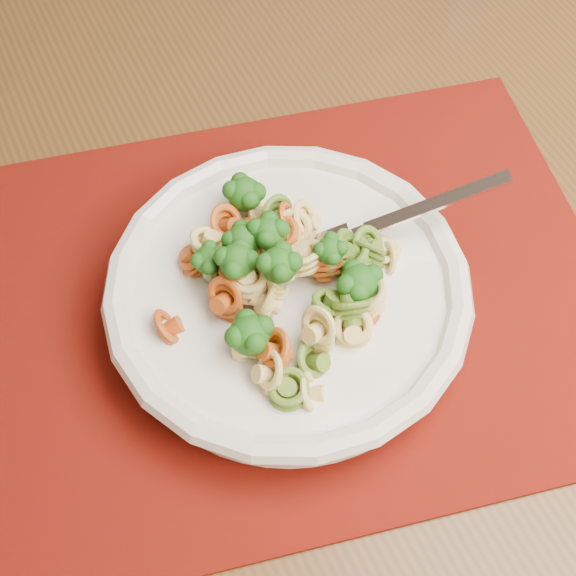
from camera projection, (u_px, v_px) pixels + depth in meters
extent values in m
cube|color=#523517|center=(219.00, 285.00, 0.65)|extent=(1.73, 1.38, 0.04)
cube|color=#523517|center=(522.00, 47.00, 1.31)|extent=(0.09, 0.09, 0.65)
cube|color=#621504|center=(298.00, 297.00, 0.62)|extent=(0.52, 0.42, 0.00)
cylinder|color=silver|center=(288.00, 313.00, 0.61)|extent=(0.11, 0.11, 0.01)
cylinder|color=silver|center=(288.00, 299.00, 0.59)|extent=(0.25, 0.25, 0.03)
torus|color=silver|center=(288.00, 288.00, 0.58)|extent=(0.27, 0.27, 0.02)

